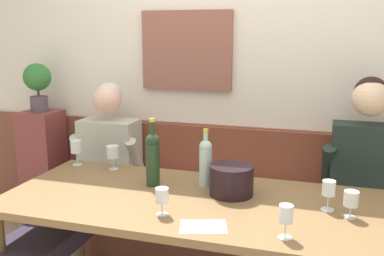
{
  "coord_description": "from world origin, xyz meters",
  "views": [
    {
      "loc": [
        0.59,
        -1.95,
        1.6
      ],
      "look_at": [
        -0.14,
        0.44,
        1.05
      ],
      "focal_mm": 40.62,
      "sensor_mm": 36.0,
      "label": 1
    }
  ],
  "objects": [
    {
      "name": "wine_glass_left_end",
      "position": [
        0.47,
        -0.2,
        0.84
      ],
      "size": [
        0.06,
        0.06,
        0.15
      ],
      "color": "silver",
      "rests_on": "dining_table"
    },
    {
      "name": "wine_glass_mid_left",
      "position": [
        0.64,
        0.17,
        0.85
      ],
      "size": [
        0.07,
        0.07,
        0.15
      ],
      "color": "silver",
      "rests_on": "dining_table"
    },
    {
      "name": "wall_bench",
      "position": [
        0.0,
        0.83,
        0.28
      ],
      "size": [
        2.4,
        0.42,
        0.94
      ],
      "color": "brown",
      "rests_on": "ground"
    },
    {
      "name": "room_wall_back",
      "position": [
        -0.0,
        1.09,
        1.4
      ],
      "size": [
        6.8,
        0.12,
        2.8
      ],
      "color": "silver",
      "rests_on": "ground"
    },
    {
      "name": "ice_bucket",
      "position": [
        0.15,
        0.24,
        0.82
      ],
      "size": [
        0.24,
        0.24,
        0.16
      ],
      "primitive_type": "cylinder",
      "color": "black",
      "rests_on": "dining_table"
    },
    {
      "name": "wine_glass_mid_right",
      "position": [
        -0.12,
        -0.12,
        0.83
      ],
      "size": [
        0.06,
        0.06,
        0.13
      ],
      "color": "silver",
      "rests_on": "dining_table"
    },
    {
      "name": "wood_wainscot_panel",
      "position": [
        0.0,
        1.04,
        0.47
      ],
      "size": [
        6.8,
        0.03,
        0.95
      ],
      "primitive_type": "cube",
      "color": "brown",
      "rests_on": "ground"
    },
    {
      "name": "potted_plant",
      "position": [
        -1.5,
        0.86,
        1.23
      ],
      "size": [
        0.21,
        0.21,
        0.37
      ],
      "color": "#51424D",
      "rests_on": "corner_pedestal"
    },
    {
      "name": "dining_table",
      "position": [
        0.0,
        0.11,
        0.66
      ],
      "size": [
        2.1,
        0.89,
        0.74
      ],
      "color": "brown",
      "rests_on": "ground"
    },
    {
      "name": "wine_bottle_amber_mid",
      "position": [
        -0.31,
        0.25,
        0.91
      ],
      "size": [
        0.08,
        0.08,
        0.39
      ],
      "color": "#203920",
      "rests_on": "dining_table"
    },
    {
      "name": "person_center_left_seat",
      "position": [
        0.86,
        0.45,
        0.65
      ],
      "size": [
        0.51,
        1.33,
        1.35
      ],
      "color": "#2A292E",
      "rests_on": "ground"
    },
    {
      "name": "tasting_sheet_left_guest",
      "position": [
        0.11,
        -0.2,
        0.74
      ],
      "size": [
        0.24,
        0.2,
        0.0
      ],
      "primitive_type": "cube",
      "rotation": [
        0.0,
        0.0,
        0.3
      ],
      "color": "white",
      "rests_on": "dining_table"
    },
    {
      "name": "wine_glass_near_bucket",
      "position": [
        0.75,
        0.1,
        0.83
      ],
      "size": [
        0.07,
        0.07,
        0.13
      ],
      "color": "silver",
      "rests_on": "dining_table"
    },
    {
      "name": "wine_glass_by_bottle",
      "position": [
        -0.67,
        0.45,
        0.85
      ],
      "size": [
        0.08,
        0.08,
        0.15
      ],
      "color": "silver",
      "rests_on": "dining_table"
    },
    {
      "name": "wine_bottle_clear_water",
      "position": [
        -0.02,
        0.32,
        0.89
      ],
      "size": [
        0.07,
        0.07,
        0.33
      ],
      "color": "#ABC9C0",
      "rests_on": "dining_table"
    },
    {
      "name": "corner_pedestal",
      "position": [
        -1.5,
        0.86,
        0.5
      ],
      "size": [
        0.28,
        0.28,
        1.0
      ],
      "primitive_type": "cube",
      "color": "brown",
      "rests_on": "ground"
    },
    {
      "name": "person_right_seat",
      "position": [
        -0.88,
        0.45,
        0.61
      ],
      "size": [
        0.52,
        1.33,
        1.25
      ],
      "color": "#2D313E",
      "rests_on": "ground"
    },
    {
      "name": "wine_glass_right_end",
      "position": [
        -0.94,
        0.47,
        0.86
      ],
      "size": [
        0.07,
        0.07,
        0.17
      ],
      "color": "silver",
      "rests_on": "dining_table"
    }
  ]
}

